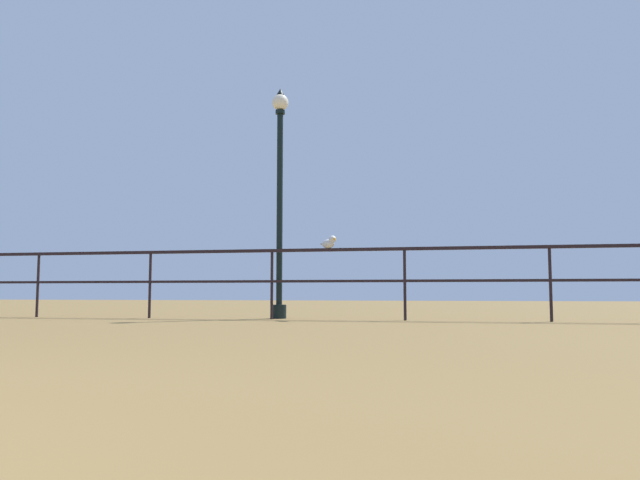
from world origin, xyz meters
TOP-DOWN VIEW (x-y plane):
  - pier_railing at (-0.00, 9.02)m, footprint 20.67×0.05m
  - lamppost_center at (0.05, 9.27)m, footprint 0.27×0.27m
  - seagull_on_rail at (0.92, 9.01)m, footprint 0.31×0.32m

SIDE VIEW (x-z plane):
  - pier_railing at x=0.00m, z-range 0.26..1.35m
  - seagull_on_rail at x=0.92m, z-range 1.08..1.27m
  - lamppost_center at x=0.05m, z-range 0.20..3.96m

